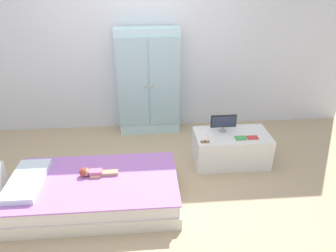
% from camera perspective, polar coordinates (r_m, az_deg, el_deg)
% --- Properties ---
extents(ground_plane, '(10.00, 10.00, 0.02)m').
position_cam_1_polar(ground_plane, '(3.46, -5.24, -11.89)').
color(ground_plane, tan).
extents(back_wall, '(6.40, 0.05, 2.70)m').
position_cam_1_polar(back_wall, '(4.33, -6.01, 16.36)').
color(back_wall, silver).
rests_on(back_wall, ground_plane).
extents(bed, '(1.71, 0.92, 0.30)m').
position_cam_1_polar(bed, '(3.27, -13.65, -11.98)').
color(bed, silver).
rests_on(bed, ground_plane).
extents(pillow, '(0.32, 0.66, 0.06)m').
position_cam_1_polar(pillow, '(3.33, -25.28, -9.34)').
color(pillow, silver).
rests_on(pillow, bed).
extents(doll, '(0.39, 0.13, 0.10)m').
position_cam_1_polar(doll, '(3.22, -14.35, -8.56)').
color(doll, '#D6668E').
rests_on(doll, bed).
extents(wardrobe, '(0.87, 0.32, 1.52)m').
position_cam_1_polar(wardrobe, '(4.30, -3.70, 8.22)').
color(wardrobe, silver).
rests_on(wardrobe, ground_plane).
extents(tv_stand, '(0.91, 0.49, 0.40)m').
position_cam_1_polar(tv_stand, '(3.85, 11.87, -4.13)').
color(tv_stand, silver).
rests_on(tv_stand, ground_plane).
extents(tv_monitor, '(0.32, 0.10, 0.22)m').
position_cam_1_polar(tv_monitor, '(3.73, 10.52, 0.77)').
color(tv_monitor, '#99999E').
rests_on(tv_monitor, tv_stand).
extents(rocking_horse_toy, '(0.10, 0.04, 0.12)m').
position_cam_1_polar(rocking_horse_toy, '(3.49, 7.25, -2.24)').
color(rocking_horse_toy, '#8E6642').
rests_on(rocking_horse_toy, tv_stand).
extents(book_green, '(0.13, 0.10, 0.01)m').
position_cam_1_polar(book_green, '(3.67, 13.66, -2.23)').
color(book_green, '#429E51').
rests_on(book_green, tv_stand).
extents(book_red, '(0.13, 0.08, 0.01)m').
position_cam_1_polar(book_red, '(3.72, 15.79, -2.12)').
color(book_red, '#CC3838').
rests_on(book_red, tv_stand).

